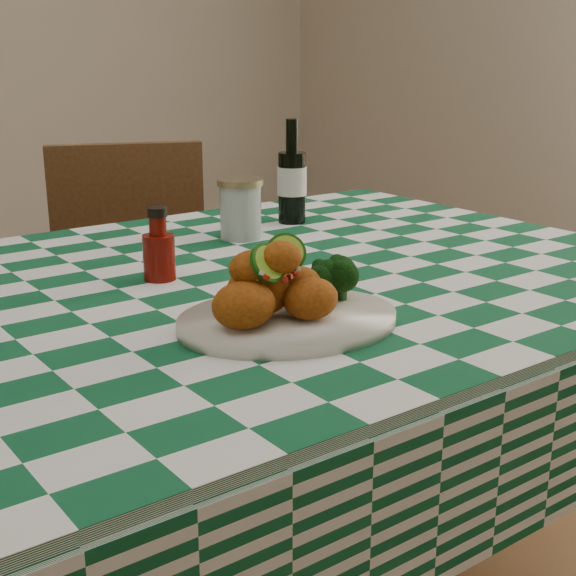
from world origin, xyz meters
TOP-DOWN VIEW (x-y plane):
  - dining_table at (0.00, 0.00)m, footprint 1.66×1.06m
  - plate at (0.01, -0.24)m, footprint 0.35×0.30m
  - fried_chicken_pile at (-0.01, -0.24)m, footprint 0.16×0.12m
  - broccoli_side at (0.10, -0.22)m, footprint 0.09×0.09m
  - ketchup_bottle at (-0.02, 0.07)m, footprint 0.06×0.06m
  - mason_jar at (0.24, 0.24)m, footprint 0.11×0.11m
  - beer_bottle at (0.41, 0.30)m, footprint 0.07×0.07m
  - wooden_chair_right at (0.25, 0.75)m, footprint 0.54×0.56m

SIDE VIEW (x-z plane):
  - dining_table at x=0.00m, z-range 0.00..0.79m
  - wooden_chair_right at x=0.25m, z-range 0.00..0.90m
  - plate at x=0.01m, z-range 0.79..0.80m
  - broccoli_side at x=0.10m, z-range 0.80..0.87m
  - mason_jar at x=0.24m, z-range 0.79..0.90m
  - ketchup_bottle at x=-0.02m, z-range 0.79..0.90m
  - fried_chicken_pile at x=-0.01m, z-range 0.80..0.91m
  - beer_bottle at x=0.41m, z-range 0.79..1.01m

